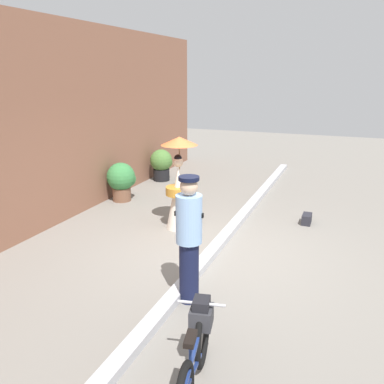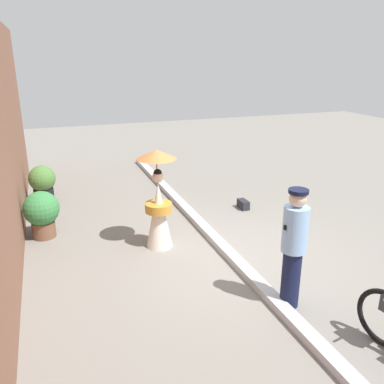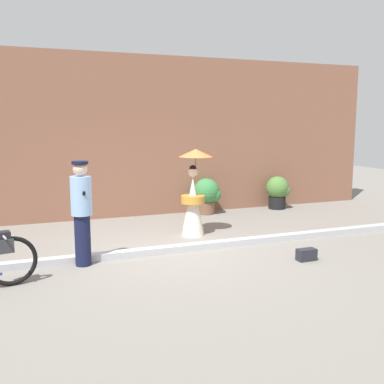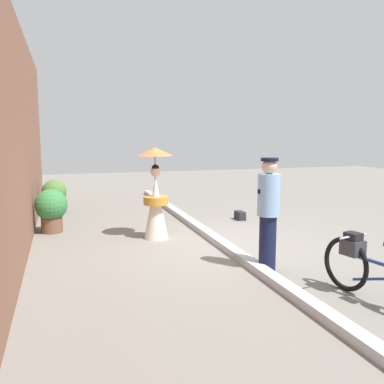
% 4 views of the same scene
% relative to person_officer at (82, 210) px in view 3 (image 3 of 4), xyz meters
% --- Properties ---
extents(ground_plane, '(30.00, 30.00, 0.00)m').
position_rel_person_officer_xyz_m(ground_plane, '(1.57, 0.19, -0.93)').
color(ground_plane, gray).
extents(building_wall, '(14.00, 0.40, 4.00)m').
position_rel_person_officer_xyz_m(building_wall, '(1.57, 3.77, 1.07)').
color(building_wall, brown).
rests_on(building_wall, ground_plane).
extents(sidewalk_curb, '(14.00, 0.20, 0.12)m').
position_rel_person_officer_xyz_m(sidewalk_curb, '(1.57, 0.19, -0.87)').
color(sidewalk_curb, '#B2B2B7').
rests_on(sidewalk_curb, ground_plane).
extents(person_officer, '(0.34, 0.38, 1.73)m').
position_rel_person_officer_xyz_m(person_officer, '(0.00, 0.00, 0.00)').
color(person_officer, '#141938').
rests_on(person_officer, ground_plane).
extents(person_with_parasol, '(0.70, 0.70, 1.81)m').
position_rel_person_officer_xyz_m(person_with_parasol, '(2.43, 1.21, -0.06)').
color(person_with_parasol, silver).
rests_on(person_with_parasol, ground_plane).
extents(potted_plant_by_door, '(0.69, 0.67, 0.93)m').
position_rel_person_officer_xyz_m(potted_plant_by_door, '(3.59, 3.20, -0.41)').
color(potted_plant_by_door, brown).
rests_on(potted_plant_by_door, ground_plane).
extents(potted_plant_small, '(0.64, 0.62, 0.89)m').
position_rel_person_officer_xyz_m(potted_plant_small, '(5.69, 3.17, -0.44)').
color(potted_plant_small, black).
rests_on(potted_plant_small, ground_plane).
extents(backpack_on_pavement, '(0.33, 0.17, 0.20)m').
position_rel_person_officer_xyz_m(backpack_on_pavement, '(3.60, -1.12, -0.82)').
color(backpack_on_pavement, '#26262D').
rests_on(backpack_on_pavement, ground_plane).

